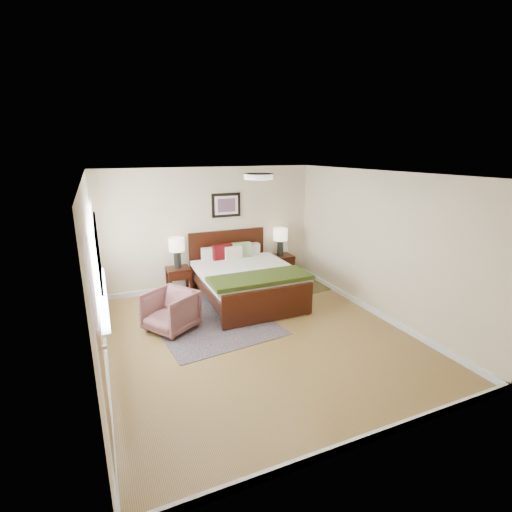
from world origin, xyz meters
name	(u,v)px	position (x,y,z in m)	size (l,w,h in m)	color
floor	(258,335)	(0.00, 0.00, 0.00)	(5.00, 5.00, 0.00)	olive
back_wall	(210,228)	(0.00, 2.50, 1.25)	(4.50, 0.04, 2.50)	beige
front_wall	(370,332)	(0.00, -2.50, 1.25)	(4.50, 0.04, 2.50)	beige
left_wall	(95,279)	(-2.25, 0.00, 1.25)	(0.04, 5.00, 2.50)	beige
right_wall	(378,245)	(2.25, 0.00, 1.25)	(0.04, 5.00, 2.50)	beige
ceiling	(258,174)	(0.00, 0.00, 2.50)	(4.50, 5.00, 0.02)	white
window	(97,255)	(-2.20, 0.70, 1.38)	(0.11, 2.72, 1.32)	silver
door	(101,361)	(-2.23, -1.75, 1.07)	(0.06, 1.00, 2.18)	silver
ceil_fixture	(258,176)	(0.00, 0.00, 2.47)	(0.44, 0.44, 0.08)	white
bed	(245,274)	(0.35, 1.43, 0.54)	(1.79, 2.17, 1.17)	#341007
wall_art	(226,205)	(0.35, 2.47, 1.72)	(0.62, 0.05, 0.50)	black
nightstand_left	(179,274)	(-0.76, 2.25, 0.43)	(0.46, 0.41, 0.55)	#341007
nightstand_right	(280,265)	(1.53, 2.26, 0.34)	(0.56, 0.42, 0.55)	#341007
lamp_left	(177,248)	(-0.76, 2.27, 0.97)	(0.31, 0.31, 0.61)	black
lamp_right	(280,237)	(1.53, 2.27, 0.97)	(0.31, 0.31, 0.61)	black
armchair	(171,311)	(-1.22, 0.73, 0.33)	(0.70, 0.72, 0.66)	brown
rug_persian	(207,316)	(-0.55, 1.00, 0.01)	(1.84, 2.60, 0.01)	#0B1238
rug_navy	(300,283)	(1.80, 1.80, 0.01)	(0.83, 1.25, 0.01)	black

